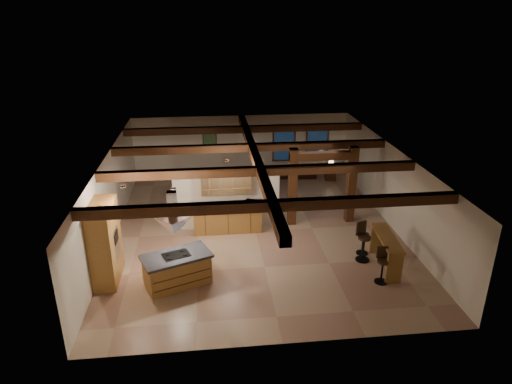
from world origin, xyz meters
The scene contains 23 objects.
ground centered at (0.00, 0.00, 0.00)m, with size 12.00×12.00×0.00m, color tan.
room_walls centered at (0.00, 0.00, 1.78)m, with size 12.00×12.00×12.00m.
ceiling_beams centered at (0.00, 0.00, 2.76)m, with size 10.00×12.00×0.28m.
timber_posts centered at (2.50, 0.50, 1.76)m, with size 2.50×0.30×2.90m.
partition_wall centered at (-1.00, 0.50, 1.10)m, with size 3.80×0.18×2.20m, color beige.
pantry_cabinet centered at (-4.67, -2.60, 1.20)m, with size 0.67×1.60×2.40m.
back_counter centered at (-1.00, 0.11, 0.48)m, with size 2.50×0.66×0.94m.
upper_display_cabinet centered at (-1.00, 0.31, 1.85)m, with size 1.80×0.36×0.95m.
range_hood centered at (-2.63, -3.10, 1.78)m, with size 1.10×1.10×1.40m.
back_windows centered at (2.80, 5.93, 1.50)m, with size 2.70×0.07×1.70m.
framed_art centered at (-1.50, 5.94, 1.70)m, with size 0.65×0.05×0.85m.
recessed_cans centered at (-2.53, -1.93, 2.87)m, with size 3.16×2.46×0.03m.
kitchen_island centered at (-2.63, -3.10, 0.48)m, with size 2.18×1.68×0.96m.
dining_table centered at (-0.51, 2.57, 0.30)m, with size 1.72×0.96×0.61m, color #371D0D.
sofa centered at (2.43, 5.49, 0.30)m, with size 2.07×0.81×0.60m, color black.
microwave centered at (-0.15, 0.11, 1.06)m, with size 0.42×0.28×0.23m, color silver.
bar_counter centered at (3.70, -2.87, 0.71)m, with size 0.67×2.03×1.05m.
side_table centered at (4.06, 4.95, 0.31)m, with size 0.49×0.49×0.61m, color #39200E.
table_lamp centered at (4.06, 4.95, 0.83)m, with size 0.26×0.26×0.31m.
bar_stool_a centered at (3.30, -3.65, 0.56)m, with size 0.38×0.38×1.10m.
bar_stool_b centered at (3.15, -2.37, 0.65)m, with size 0.48×0.49×1.28m.
bar_stool_c centered at (3.28, -1.95, 0.56)m, with size 0.40×0.42×1.10m.
dining_chairs centered at (-0.51, 2.57, 0.68)m, with size 2.50×2.50×1.34m.
Camera 1 is at (-1.61, -14.66, 7.51)m, focal length 32.00 mm.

